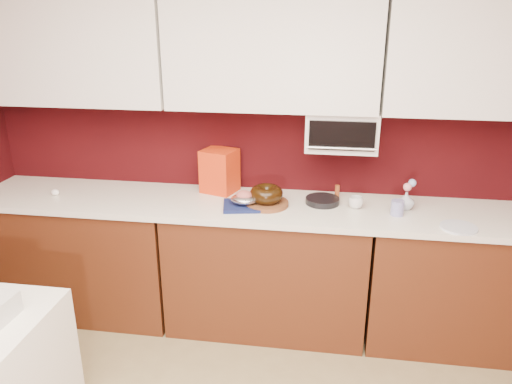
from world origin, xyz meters
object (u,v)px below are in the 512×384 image
object	(u,v)px
coffee_mug	(356,201)
blue_jar	(397,208)
bundt_cake	(266,194)
toaster_oven	(342,130)
flower_vase	(406,199)
foil_ham_nest	(244,199)
pandoro_box	(220,171)

from	to	relation	value
coffee_mug	blue_jar	xyz separation A→B (m)	(0.25, -0.08, 0.00)
bundt_cake	toaster_oven	bearing A→B (deg)	21.76
flower_vase	foil_ham_nest	bearing A→B (deg)	-173.04
bundt_cake	coffee_mug	distance (m)	0.57
foil_ham_nest	toaster_oven	bearing A→B (deg)	21.40
pandoro_box	coffee_mug	bearing A→B (deg)	7.23
foil_ham_nest	pandoro_box	size ratio (longest dim) A/B	0.58
bundt_cake	foil_ham_nest	world-z (taller)	bundt_cake
pandoro_box	coffee_mug	size ratio (longest dim) A/B	3.32
pandoro_box	blue_jar	xyz separation A→B (m)	(1.18, -0.26, -0.10)
bundt_cake	blue_jar	distance (m)	0.82
toaster_oven	pandoro_box	size ratio (longest dim) A/B	1.51
bundt_cake	blue_jar	size ratio (longest dim) A/B	2.26
bundt_cake	pandoro_box	world-z (taller)	pandoro_box
toaster_oven	blue_jar	bearing A→B (deg)	-31.24
bundt_cake	coffee_mug	world-z (taller)	bundt_cake
coffee_mug	bundt_cake	bearing A→B (deg)	-175.68
coffee_mug	pandoro_box	bearing A→B (deg)	169.07
coffee_mug	blue_jar	bearing A→B (deg)	-17.89
toaster_oven	blue_jar	world-z (taller)	toaster_oven
flower_vase	coffee_mug	bearing A→B (deg)	-174.32
coffee_mug	flower_vase	xyz separation A→B (m)	(0.31, 0.03, 0.02)
pandoro_box	coffee_mug	distance (m)	0.95
foil_ham_nest	flower_vase	distance (m)	1.03
foil_ham_nest	blue_jar	world-z (taller)	blue_jar
foil_ham_nest	coffee_mug	distance (m)	0.71
toaster_oven	flower_vase	bearing A→B (deg)	-14.26
toaster_oven	blue_jar	xyz separation A→B (m)	(0.36, -0.22, -0.43)
pandoro_box	flower_vase	size ratio (longest dim) A/B	2.32
blue_jar	coffee_mug	bearing A→B (deg)	162.11
bundt_cake	flower_vase	size ratio (longest dim) A/B	1.67
toaster_oven	coffee_mug	size ratio (longest dim) A/B	5.00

